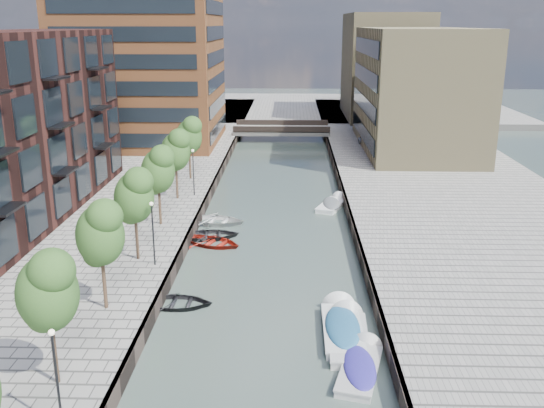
{
  "coord_description": "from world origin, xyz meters",
  "views": [
    {
      "loc": [
        1.27,
        -11.07,
        15.58
      ],
      "look_at": [
        0.0,
        29.17,
        3.5
      ],
      "focal_mm": 40.0,
      "sensor_mm": 36.0,
      "label": 1
    }
  ],
  "objects_px": {
    "tree_3": "(134,194)",
    "motorboat_3": "(342,326)",
    "tree_2": "(100,231)",
    "sloop_2": "(213,245)",
    "car": "(367,140)",
    "sloop_1": "(177,306)",
    "tree_4": "(158,168)",
    "tree_5": "(175,149)",
    "tree_1": "(47,289)",
    "sloop_4": "(210,238)",
    "tree_6": "(189,135)",
    "motorboat_0": "(361,366)",
    "bridge": "(282,130)",
    "motorboat_2": "(348,335)",
    "sloop_3": "(215,224)",
    "motorboat_4": "(333,204)"
  },
  "relations": [
    {
      "from": "motorboat_3",
      "to": "car",
      "type": "relative_size",
      "value": 1.51
    },
    {
      "from": "tree_1",
      "to": "sloop_1",
      "type": "bearing_deg",
      "value": 70.21
    },
    {
      "from": "tree_3",
      "to": "car",
      "type": "height_order",
      "value": "tree_3"
    },
    {
      "from": "tree_3",
      "to": "motorboat_3",
      "type": "height_order",
      "value": "tree_3"
    },
    {
      "from": "bridge",
      "to": "motorboat_4",
      "type": "xyz_separation_m",
      "value": [
        5.03,
        -31.75,
        -1.2
      ]
    },
    {
      "from": "tree_2",
      "to": "car",
      "type": "height_order",
      "value": "tree_2"
    },
    {
      "from": "tree_5",
      "to": "sloop_2",
      "type": "height_order",
      "value": "tree_5"
    },
    {
      "from": "sloop_2",
      "to": "sloop_3",
      "type": "xyz_separation_m",
      "value": [
        -0.43,
        4.91,
        0.0
      ]
    },
    {
      "from": "tree_5",
      "to": "motorboat_4",
      "type": "height_order",
      "value": "tree_5"
    },
    {
      "from": "tree_4",
      "to": "sloop_2",
      "type": "relative_size",
      "value": 1.37
    },
    {
      "from": "sloop_4",
      "to": "bridge",
      "type": "bearing_deg",
      "value": -15.65
    },
    {
      "from": "motorboat_2",
      "to": "sloop_3",
      "type": "bearing_deg",
      "value": 116.67
    },
    {
      "from": "tree_2",
      "to": "motorboat_2",
      "type": "bearing_deg",
      "value": -4.25
    },
    {
      "from": "bridge",
      "to": "tree_2",
      "type": "height_order",
      "value": "tree_2"
    },
    {
      "from": "tree_5",
      "to": "sloop_4",
      "type": "bearing_deg",
      "value": -62.92
    },
    {
      "from": "tree_6",
      "to": "sloop_3",
      "type": "distance_m",
      "value": 12.62
    },
    {
      "from": "tree_3",
      "to": "sloop_2",
      "type": "height_order",
      "value": "tree_3"
    },
    {
      "from": "tree_6",
      "to": "motorboat_0",
      "type": "xyz_separation_m",
      "value": [
        13.14,
        -32.06,
        -5.12
      ]
    },
    {
      "from": "bridge",
      "to": "motorboat_0",
      "type": "distance_m",
      "value": 58.26
    },
    {
      "from": "tree_3",
      "to": "tree_2",
      "type": "bearing_deg",
      "value": -90.0
    },
    {
      "from": "tree_6",
      "to": "tree_1",
      "type": "bearing_deg",
      "value": -90.0
    },
    {
      "from": "tree_1",
      "to": "motorboat_3",
      "type": "xyz_separation_m",
      "value": [
        12.54,
        6.75,
        -5.08
      ]
    },
    {
      "from": "bridge",
      "to": "sloop_3",
      "type": "bearing_deg",
      "value": -97.4
    },
    {
      "from": "motorboat_2",
      "to": "motorboat_0",
      "type": "bearing_deg",
      "value": -84.03
    },
    {
      "from": "tree_1",
      "to": "motorboat_3",
      "type": "distance_m",
      "value": 15.12
    },
    {
      "from": "sloop_4",
      "to": "tree_4",
      "type": "bearing_deg",
      "value": 76.97
    },
    {
      "from": "tree_2",
      "to": "tree_1",
      "type": "bearing_deg",
      "value": -90.0
    },
    {
      "from": "tree_5",
      "to": "car",
      "type": "xyz_separation_m",
      "value": [
        19.2,
        24.0,
        -3.66
      ]
    },
    {
      "from": "motorboat_3",
      "to": "car",
      "type": "xyz_separation_m",
      "value": [
        6.66,
        45.25,
        1.41
      ]
    },
    {
      "from": "bridge",
      "to": "motorboat_3",
      "type": "distance_m",
      "value": 54.41
    },
    {
      "from": "sloop_2",
      "to": "motorboat_0",
      "type": "relative_size",
      "value": 0.88
    },
    {
      "from": "bridge",
      "to": "tree_1",
      "type": "relative_size",
      "value": 2.18
    },
    {
      "from": "tree_5",
      "to": "motorboat_2",
      "type": "height_order",
      "value": "tree_5"
    },
    {
      "from": "tree_3",
      "to": "motorboat_2",
      "type": "relative_size",
      "value": 1.05
    },
    {
      "from": "tree_1",
      "to": "sloop_2",
      "type": "xyz_separation_m",
      "value": [
        4.14,
        19.25,
        -5.31
      ]
    },
    {
      "from": "tree_1",
      "to": "sloop_4",
      "type": "height_order",
      "value": "tree_1"
    },
    {
      "from": "tree_1",
      "to": "tree_4",
      "type": "xyz_separation_m",
      "value": [
        0.0,
        21.0,
        0.0
      ]
    },
    {
      "from": "tree_2",
      "to": "sloop_2",
      "type": "height_order",
      "value": "tree_2"
    },
    {
      "from": "sloop_2",
      "to": "tree_3",
      "type": "bearing_deg",
      "value": 165.99
    },
    {
      "from": "motorboat_0",
      "to": "motorboat_3",
      "type": "relative_size",
      "value": 0.86
    },
    {
      "from": "tree_5",
      "to": "car",
      "type": "height_order",
      "value": "tree_5"
    },
    {
      "from": "tree_5",
      "to": "tree_3",
      "type": "bearing_deg",
      "value": -90.0
    },
    {
      "from": "motorboat_2",
      "to": "sloop_2",
      "type": "bearing_deg",
      "value": 123.29
    },
    {
      "from": "tree_3",
      "to": "bridge",
      "type": "bearing_deg",
      "value": 79.75
    },
    {
      "from": "tree_5",
      "to": "tree_6",
      "type": "xyz_separation_m",
      "value": [
        0.0,
        7.0,
        0.0
      ]
    },
    {
      "from": "sloop_3",
      "to": "motorboat_2",
      "type": "height_order",
      "value": "motorboat_2"
    },
    {
      "from": "sloop_1",
      "to": "tree_4",
      "type": "bearing_deg",
      "value": 18.04
    },
    {
      "from": "sloop_4",
      "to": "motorboat_0",
      "type": "bearing_deg",
      "value": -160.98
    },
    {
      "from": "sloop_4",
      "to": "motorboat_2",
      "type": "distance_m",
      "value": 17.27
    },
    {
      "from": "bridge",
      "to": "car",
      "type": "height_order",
      "value": "bridge"
    }
  ]
}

